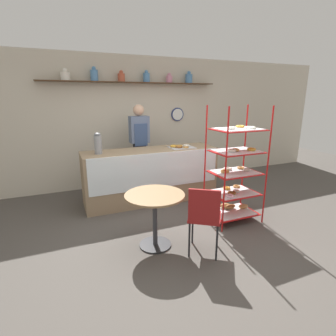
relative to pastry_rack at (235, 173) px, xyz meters
The scene contains 9 objects.
ground_plane 1.19m from the pastry_rack, behind, with size 14.00×14.00×0.00m, color #4C4742.
back_wall 2.65m from the pastry_rack, 110.51° to the left, with size 10.00×0.30×2.70m.
display_counter 1.58m from the pastry_rack, 125.61° to the left, with size 2.42×0.67×0.96m.
pastry_rack is the anchor object (origin of this frame).
person_worker 2.03m from the pastry_rack, 118.31° to the left, with size 0.36×0.23×1.74m.
cafe_table 1.42m from the pastry_rack, behind, with size 0.75×0.75×0.71m.
cafe_chair 1.16m from the pastry_rack, 143.96° to the right, with size 0.53×0.53×0.88m.
coffee_carafe 2.24m from the pastry_rack, 145.61° to the left, with size 0.12×0.12×0.35m.
donut_tray_counter 1.27m from the pastry_rack, 105.91° to the left, with size 0.46×0.35×0.05m.
Camera 1 is at (-1.51, -3.15, 1.88)m, focal length 28.00 mm.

